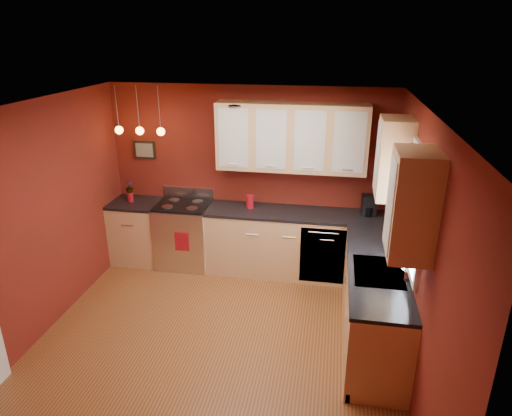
% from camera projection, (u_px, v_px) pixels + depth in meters
% --- Properties ---
extents(floor, '(4.20, 4.20, 0.00)m').
position_uv_depth(floor, '(215.00, 346.00, 5.07)').
color(floor, '#9A562C').
rests_on(floor, ground).
extents(ceiling, '(4.00, 4.20, 0.02)m').
position_uv_depth(ceiling, '(206.00, 110.00, 4.12)').
color(ceiling, beige).
rests_on(ceiling, wall_back).
extents(wall_back, '(4.00, 0.02, 2.60)m').
position_uv_depth(wall_back, '(250.00, 178.00, 6.52)').
color(wall_back, maroon).
rests_on(wall_back, floor).
extents(wall_front, '(4.00, 0.02, 2.60)m').
position_uv_depth(wall_front, '(116.00, 391.00, 2.67)').
color(wall_front, maroon).
rests_on(wall_front, floor).
extents(wall_left, '(0.02, 4.20, 2.60)m').
position_uv_depth(wall_left, '(32.00, 226.00, 4.92)').
color(wall_left, maroon).
rests_on(wall_left, floor).
extents(wall_right, '(0.02, 4.20, 2.60)m').
position_uv_depth(wall_right, '(417.00, 256.00, 4.27)').
color(wall_right, maroon).
rests_on(wall_right, floor).
extents(base_cabinets_back_left, '(0.70, 0.60, 0.90)m').
position_uv_depth(base_cabinets_back_left, '(138.00, 232.00, 6.82)').
color(base_cabinets_back_left, tan).
rests_on(base_cabinets_back_left, floor).
extents(base_cabinets_back_right, '(2.54, 0.60, 0.90)m').
position_uv_depth(base_cabinets_back_right, '(297.00, 244.00, 6.44)').
color(base_cabinets_back_right, tan).
rests_on(base_cabinets_back_right, floor).
extents(base_cabinets_right, '(0.60, 2.10, 0.90)m').
position_uv_depth(base_cabinets_right, '(373.00, 304.00, 5.04)').
color(base_cabinets_right, tan).
rests_on(base_cabinets_right, floor).
extents(counter_back_left, '(0.70, 0.62, 0.04)m').
position_uv_depth(counter_back_left, '(135.00, 203.00, 6.65)').
color(counter_back_left, black).
rests_on(counter_back_left, base_cabinets_back_left).
extents(counter_back_right, '(2.54, 0.62, 0.04)m').
position_uv_depth(counter_back_right, '(298.00, 214.00, 6.27)').
color(counter_back_right, black).
rests_on(counter_back_right, base_cabinets_back_right).
extents(counter_right, '(0.62, 2.10, 0.04)m').
position_uv_depth(counter_right, '(377.00, 266.00, 4.87)').
color(counter_right, black).
rests_on(counter_right, base_cabinets_right).
extents(gas_range, '(0.76, 0.64, 1.11)m').
position_uv_depth(gas_range, '(185.00, 234.00, 6.69)').
color(gas_range, silver).
rests_on(gas_range, floor).
extents(dishwasher_front, '(0.60, 0.02, 0.80)m').
position_uv_depth(dishwasher_front, '(322.00, 256.00, 6.11)').
color(dishwasher_front, silver).
rests_on(dishwasher_front, base_cabinets_back_right).
extents(sink, '(0.50, 0.70, 0.33)m').
position_uv_depth(sink, '(378.00, 273.00, 4.74)').
color(sink, gray).
rests_on(sink, counter_right).
extents(window, '(0.06, 1.02, 1.22)m').
position_uv_depth(window, '(415.00, 206.00, 4.41)').
color(window, white).
rests_on(window, wall_right).
extents(upper_cabinets_back, '(2.00, 0.35, 0.90)m').
position_uv_depth(upper_cabinets_back, '(291.00, 137.00, 6.03)').
color(upper_cabinets_back, tan).
rests_on(upper_cabinets_back, wall_back).
extents(upper_cabinets_right, '(0.35, 1.95, 0.90)m').
position_uv_depth(upper_cabinets_right, '(402.00, 178.00, 4.36)').
color(upper_cabinets_right, tan).
rests_on(upper_cabinets_right, wall_right).
extents(wall_picture, '(0.32, 0.03, 0.26)m').
position_uv_depth(wall_picture, '(145.00, 150.00, 6.63)').
color(wall_picture, black).
rests_on(wall_picture, wall_back).
extents(pendant_lights, '(0.71, 0.11, 0.66)m').
position_uv_depth(pendant_lights, '(140.00, 130.00, 6.18)').
color(pendant_lights, gray).
rests_on(pendant_lights, ceiling).
extents(red_canister, '(0.12, 0.12, 0.18)m').
position_uv_depth(red_canister, '(250.00, 201.00, 6.40)').
color(red_canister, maroon).
rests_on(red_canister, counter_back_right).
extents(red_vase, '(0.09, 0.09, 0.14)m').
position_uv_depth(red_vase, '(130.00, 197.00, 6.63)').
color(red_vase, maroon).
rests_on(red_vase, counter_back_left).
extents(flowers, '(0.12, 0.12, 0.19)m').
position_uv_depth(flowers, '(129.00, 187.00, 6.58)').
color(flowers, maroon).
rests_on(flowers, red_vase).
extents(coffee_maker, '(0.21, 0.20, 0.28)m').
position_uv_depth(coffee_maker, '(369.00, 206.00, 6.13)').
color(coffee_maker, black).
rests_on(coffee_maker, counter_back_right).
extents(soap_pump, '(0.10, 0.10, 0.17)m').
position_uv_depth(soap_pump, '(406.00, 272.00, 4.55)').
color(soap_pump, white).
rests_on(soap_pump, counter_right).
extents(dish_towel, '(0.20, 0.01, 0.28)m').
position_uv_depth(dish_towel, '(182.00, 242.00, 6.37)').
color(dish_towel, maroon).
rests_on(dish_towel, gas_range).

